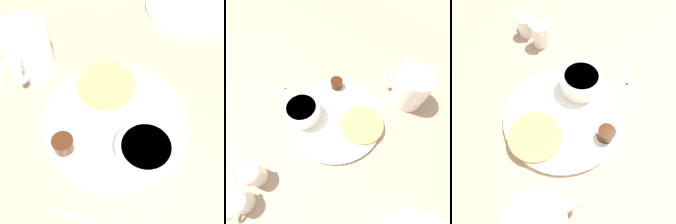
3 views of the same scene
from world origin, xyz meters
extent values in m
plane|color=#9E7F66|center=(0.00, 0.00, 0.00)|extent=(4.00, 4.00, 0.00)
cylinder|color=white|center=(0.00, 0.00, 0.01)|extent=(0.27, 0.27, 0.01)
cylinder|color=tan|center=(0.04, -0.07, 0.02)|extent=(0.12, 0.12, 0.01)
cylinder|color=white|center=(-0.06, 0.06, 0.04)|extent=(0.10, 0.10, 0.05)
cylinder|color=white|center=(-0.06, 0.06, 0.05)|extent=(0.08, 0.08, 0.01)
cylinder|color=#38190A|center=(0.07, 0.08, 0.02)|extent=(0.04, 0.04, 0.03)
cylinder|color=white|center=(-0.06, 0.08, 0.02)|extent=(0.05, 0.05, 0.02)
sphere|color=white|center=(-0.06, 0.08, 0.04)|extent=(0.03, 0.03, 0.03)
cylinder|color=white|center=(0.21, -0.09, 0.05)|extent=(0.09, 0.09, 0.10)
torus|color=white|center=(0.19, -0.04, 0.05)|extent=(0.03, 0.07, 0.07)
cube|color=silver|center=(0.00, 0.18, 0.00)|extent=(0.11, 0.01, 0.00)
cylinder|color=white|center=(-0.10, -0.37, 0.01)|extent=(0.22, 0.22, 0.01)
camera|label=1|loc=(-0.06, 0.26, 0.45)|focal=45.00mm
camera|label=2|loc=(-0.14, -0.18, 0.45)|focal=28.00mm
camera|label=3|loc=(0.23, -0.06, 0.45)|focal=35.00mm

